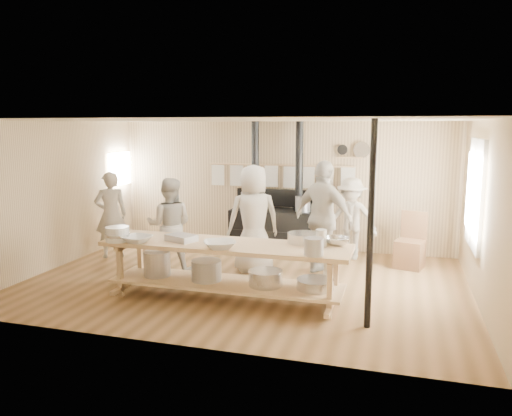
{
  "coord_description": "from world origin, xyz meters",
  "views": [
    {
      "loc": [
        2.38,
        -7.47,
        2.51
      ],
      "look_at": [
        0.14,
        0.2,
        1.19
      ],
      "focal_mm": 35.0,
      "sensor_mm": 36.0,
      "label": 1
    }
  ],
  "objects_px": {
    "stove": "(276,226)",
    "cook_center": "(253,219)",
    "cook_by_window": "(351,219)",
    "roasting_pan": "(181,238)",
    "prep_table": "(225,265)",
    "chair": "(410,251)",
    "cook_far_left": "(111,215)",
    "cook_right": "(324,218)",
    "cook_left": "(170,225)"
  },
  "relations": [
    {
      "from": "prep_table",
      "to": "cook_left",
      "type": "height_order",
      "value": "cook_left"
    },
    {
      "from": "prep_table",
      "to": "cook_by_window",
      "type": "height_order",
      "value": "cook_by_window"
    },
    {
      "from": "prep_table",
      "to": "roasting_pan",
      "type": "height_order",
      "value": "roasting_pan"
    },
    {
      "from": "stove",
      "to": "cook_center",
      "type": "distance_m",
      "value": 1.55
    },
    {
      "from": "roasting_pan",
      "to": "cook_right",
      "type": "bearing_deg",
      "value": 44.3
    },
    {
      "from": "cook_center",
      "to": "chair",
      "type": "height_order",
      "value": "cook_center"
    },
    {
      "from": "chair",
      "to": "cook_left",
      "type": "bearing_deg",
      "value": -145.19
    },
    {
      "from": "cook_center",
      "to": "roasting_pan",
      "type": "relative_size",
      "value": 4.37
    },
    {
      "from": "cook_far_left",
      "to": "cook_right",
      "type": "relative_size",
      "value": 0.85
    },
    {
      "from": "cook_far_left",
      "to": "cook_by_window",
      "type": "xyz_separation_m",
      "value": [
        4.44,
        1.18,
        -0.05
      ]
    },
    {
      "from": "prep_table",
      "to": "chair",
      "type": "xyz_separation_m",
      "value": [
        2.6,
        2.52,
        -0.22
      ]
    },
    {
      "from": "stove",
      "to": "roasting_pan",
      "type": "height_order",
      "value": "stove"
    },
    {
      "from": "prep_table",
      "to": "cook_center",
      "type": "bearing_deg",
      "value": 90.95
    },
    {
      "from": "cook_left",
      "to": "roasting_pan",
      "type": "bearing_deg",
      "value": 107.42
    },
    {
      "from": "cook_far_left",
      "to": "chair",
      "type": "bearing_deg",
      "value": 150.87
    },
    {
      "from": "stove",
      "to": "cook_by_window",
      "type": "bearing_deg",
      "value": -6.32
    },
    {
      "from": "stove",
      "to": "cook_right",
      "type": "relative_size",
      "value": 1.34
    },
    {
      "from": "cook_far_left",
      "to": "stove",
      "type": "bearing_deg",
      "value": 166.85
    },
    {
      "from": "cook_center",
      "to": "chair",
      "type": "bearing_deg",
      "value": 171.17
    },
    {
      "from": "cook_far_left",
      "to": "chair",
      "type": "height_order",
      "value": "cook_far_left"
    },
    {
      "from": "cook_far_left",
      "to": "cook_left",
      "type": "height_order",
      "value": "cook_far_left"
    },
    {
      "from": "cook_by_window",
      "to": "cook_right",
      "type": "bearing_deg",
      "value": -96.26
    },
    {
      "from": "cook_left",
      "to": "cook_far_left",
      "type": "bearing_deg",
      "value": -36.59
    },
    {
      "from": "cook_by_window",
      "to": "chair",
      "type": "relative_size",
      "value": 1.55
    },
    {
      "from": "cook_right",
      "to": "cook_left",
      "type": "bearing_deg",
      "value": 41.47
    },
    {
      "from": "cook_left",
      "to": "chair",
      "type": "relative_size",
      "value": 1.64
    },
    {
      "from": "cook_center",
      "to": "prep_table",
      "type": "bearing_deg",
      "value": 61.43
    },
    {
      "from": "prep_table",
      "to": "cook_right",
      "type": "distance_m",
      "value": 2.11
    },
    {
      "from": "prep_table",
      "to": "chair",
      "type": "relative_size",
      "value": 3.6
    },
    {
      "from": "cook_by_window",
      "to": "roasting_pan",
      "type": "xyz_separation_m",
      "value": [
        -2.17,
        -2.91,
        0.12
      ]
    },
    {
      "from": "cook_far_left",
      "to": "cook_center",
      "type": "height_order",
      "value": "cook_center"
    },
    {
      "from": "cook_left",
      "to": "cook_by_window",
      "type": "distance_m",
      "value": 3.41
    },
    {
      "from": "cook_by_window",
      "to": "roasting_pan",
      "type": "distance_m",
      "value": 3.63
    },
    {
      "from": "prep_table",
      "to": "roasting_pan",
      "type": "distance_m",
      "value": 0.75
    },
    {
      "from": "prep_table",
      "to": "cook_left",
      "type": "xyz_separation_m",
      "value": [
        -1.41,
        1.1,
        0.3
      ]
    },
    {
      "from": "cook_right",
      "to": "cook_by_window",
      "type": "distance_m",
      "value": 1.21
    },
    {
      "from": "roasting_pan",
      "to": "cook_center",
      "type": "bearing_deg",
      "value": 68.45
    },
    {
      "from": "chair",
      "to": "roasting_pan",
      "type": "height_order",
      "value": "chair"
    },
    {
      "from": "chair",
      "to": "roasting_pan",
      "type": "relative_size",
      "value": 2.35
    },
    {
      "from": "cook_center",
      "to": "cook_right",
      "type": "xyz_separation_m",
      "value": [
        1.18,
        0.18,
        0.04
      ]
    },
    {
      "from": "cook_left",
      "to": "roasting_pan",
      "type": "height_order",
      "value": "cook_left"
    },
    {
      "from": "prep_table",
      "to": "cook_far_left",
      "type": "bearing_deg",
      "value": 150.2
    },
    {
      "from": "cook_right",
      "to": "chair",
      "type": "xyz_separation_m",
      "value": [
        1.44,
        0.81,
        -0.68
      ]
    },
    {
      "from": "cook_right",
      "to": "chair",
      "type": "distance_m",
      "value": 1.79
    },
    {
      "from": "cook_far_left",
      "to": "cook_by_window",
      "type": "bearing_deg",
      "value": 157.03
    },
    {
      "from": "stove",
      "to": "cook_center",
      "type": "bearing_deg",
      "value": -91.05
    },
    {
      "from": "cook_right",
      "to": "cook_by_window",
      "type": "height_order",
      "value": "cook_right"
    },
    {
      "from": "prep_table",
      "to": "cook_by_window",
      "type": "distance_m",
      "value": 3.24
    },
    {
      "from": "prep_table",
      "to": "cook_by_window",
      "type": "relative_size",
      "value": 2.32
    },
    {
      "from": "cook_center",
      "to": "cook_by_window",
      "type": "xyz_separation_m",
      "value": [
        1.54,
        1.32,
        -0.15
      ]
    }
  ]
}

